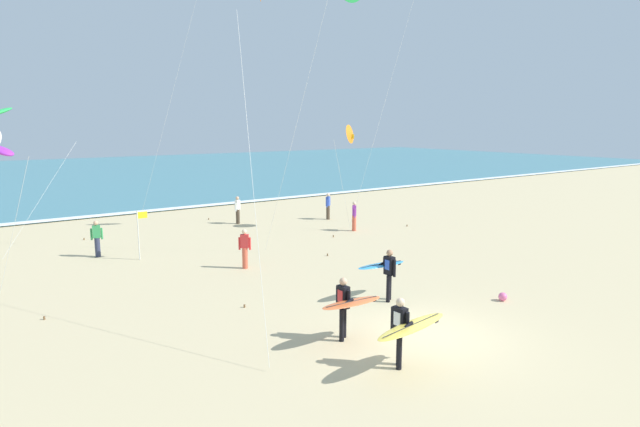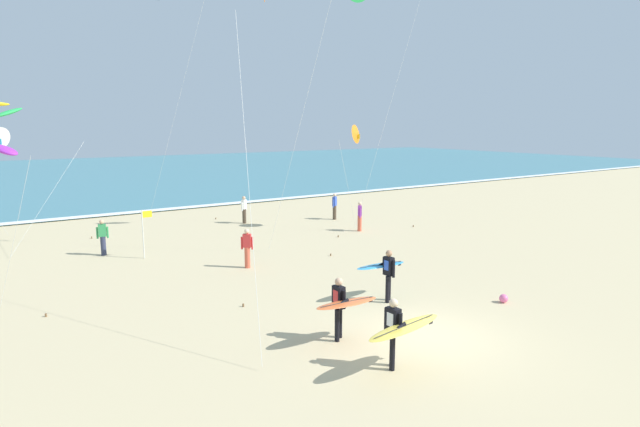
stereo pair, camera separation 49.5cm
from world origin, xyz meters
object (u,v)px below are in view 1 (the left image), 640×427
at_px(bystander_white_top, 238,210).
at_px(lifeguard_flag, 139,230).
at_px(surfer_third, 405,327).
at_px(bystander_purple_top, 354,216).
at_px(surfer_trailing, 347,304).
at_px(bystander_blue_top, 328,206).
at_px(beach_ball, 503,297).
at_px(kite_delta_amber_mid, 351,134).
at_px(surfer_lead, 386,269).
at_px(bystander_red_top, 245,248).
at_px(bystander_green_top, 97,238).

height_order(bystander_white_top, lifeguard_flag, lifeguard_flag).
relative_size(surfer_third, bystander_purple_top, 1.39).
bearing_deg(bystander_white_top, surfer_trailing, -107.07).
xyz_separation_m(bystander_blue_top, lifeguard_flag, (-12.03, -2.95, 0.45)).
height_order(lifeguard_flag, beach_ball, lifeguard_flag).
relative_size(kite_delta_amber_mid, beach_ball, 20.24).
distance_m(kite_delta_amber_mid, bystander_white_top, 7.84).
xyz_separation_m(surfer_lead, surfer_trailing, (-3.09, -1.87, -0.00)).
height_order(bystander_purple_top, bystander_blue_top, same).
bearing_deg(surfer_lead, surfer_third, -127.37).
xyz_separation_m(kite_delta_amber_mid, bystander_blue_top, (0.73, 3.02, -4.32)).
bearing_deg(surfer_third, surfer_lead, 52.63).
xyz_separation_m(surfer_trailing, surfer_third, (0.10, -2.05, 0.01)).
xyz_separation_m(kite_delta_amber_mid, bystander_white_top, (-4.33, 4.91, -4.32)).
xyz_separation_m(surfer_trailing, beach_ball, (6.10, -0.46, -0.90)).
distance_m(surfer_third, kite_delta_amber_mid, 17.02).
xyz_separation_m(surfer_trailing, bystander_red_top, (1.07, 7.86, -0.23)).
bearing_deg(bystander_red_top, bystander_white_top, 65.16).
relative_size(surfer_lead, bystander_red_top, 1.27).
bearing_deg(surfer_trailing, bystander_white_top, 72.93).
xyz_separation_m(surfer_trailing, kite_delta_amber_mid, (9.40, 11.61, 4.09)).
distance_m(surfer_lead, surfer_third, 4.93).
bearing_deg(bystander_blue_top, bystander_green_top, -173.92).
distance_m(bystander_red_top, lifeguard_flag, 4.85).
bearing_deg(bystander_green_top, kite_delta_amber_mid, -7.14).
bearing_deg(surfer_trailing, bystander_green_top, 103.99).
distance_m(surfer_third, bystander_purple_top, 15.98).
height_order(bystander_blue_top, beach_ball, bystander_blue_top).
height_order(surfer_lead, kite_delta_amber_mid, kite_delta_amber_mid).
xyz_separation_m(surfer_third, beach_ball, (6.01, 1.59, -0.90)).
height_order(surfer_lead, bystander_white_top, surfer_lead).
relative_size(surfer_third, bystander_white_top, 1.39).
relative_size(surfer_trailing, bystander_purple_top, 1.23).
relative_size(kite_delta_amber_mid, bystander_red_top, 3.56).
relative_size(bystander_purple_top, beach_ball, 5.68).
bearing_deg(bystander_purple_top, bystander_blue_top, 76.10).
distance_m(bystander_green_top, beach_ball, 16.59).
bearing_deg(bystander_red_top, lifeguard_flag, 127.87).
xyz_separation_m(surfer_trailing, bystander_white_top, (5.07, 16.51, -0.23)).
height_order(surfer_lead, lifeguard_flag, lifeguard_flag).
relative_size(bystander_purple_top, bystander_white_top, 1.00).
height_order(bystander_green_top, bystander_white_top, same).
bearing_deg(bystander_red_top, kite_delta_amber_mid, 24.19).
relative_size(kite_delta_amber_mid, bystander_blue_top, 3.56).
distance_m(surfer_trailing, beach_ball, 6.19).
bearing_deg(surfer_lead, bystander_red_top, 108.64).
xyz_separation_m(surfer_trailing, bystander_green_top, (-3.29, 13.19, -0.23)).
bearing_deg(surfer_third, kite_delta_amber_mid, 55.74).
bearing_deg(bystander_blue_top, lifeguard_flag, -166.24).
relative_size(surfer_lead, surfer_trailing, 1.04).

